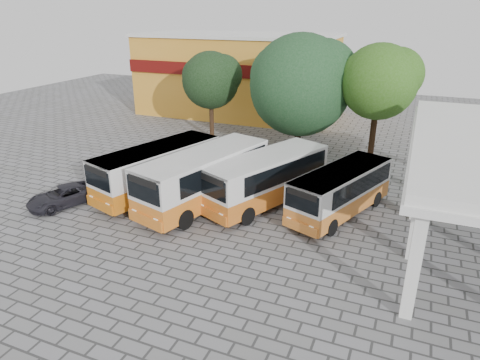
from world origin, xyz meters
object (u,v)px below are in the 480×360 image
at_px(bus_far_left, 158,167).
at_px(bus_far_right, 341,189).
at_px(bus_centre_right, 266,176).
at_px(parked_car, 64,196).
at_px(bus_centre_left, 204,175).

bearing_deg(bus_far_left, bus_far_right, 24.36).
height_order(bus_centre_right, parked_car, bus_centre_right).
distance_m(bus_far_left, bus_far_right, 10.90).
distance_m(bus_centre_left, bus_far_right, 7.67).
relative_size(bus_centre_left, bus_far_right, 1.19).
bearing_deg(bus_centre_left, bus_far_left, -170.64).
distance_m(bus_far_left, parked_car, 5.64).
relative_size(bus_far_left, bus_centre_right, 1.00).
xyz_separation_m(bus_far_left, parked_car, (-4.22, -3.56, -1.16)).
relative_size(bus_centre_right, parked_car, 2.16).
relative_size(bus_centre_left, bus_centre_right, 1.05).
distance_m(bus_centre_left, bus_centre_right, 3.57).
height_order(bus_centre_left, parked_car, bus_centre_left).
bearing_deg(bus_far_right, bus_centre_left, -145.92).
height_order(bus_far_left, parked_car, bus_far_left).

